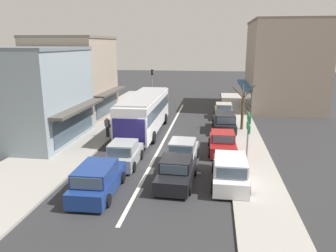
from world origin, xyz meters
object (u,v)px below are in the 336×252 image
Objects in this scene: parked_wagon_kerb_third at (224,122)px; traffic_light_downstreet at (152,80)px; pedestrian_browsing_midblock at (108,126)px; hatchback_queue_far_back at (124,154)px; pedestrian_with_handbag_near at (128,106)px; city_bus at (145,111)px; parked_wagon_kerb_front at (230,171)px; wagon_queue_gap_filler at (98,180)px; parked_sedan_kerb_rear at (224,111)px; directional_road_sign at (248,128)px; street_tree_right at (243,109)px; parked_sedan_kerb_second at (222,143)px; sedan_behind_bus_mid at (177,172)px; hatchback_behind_bus_near at (183,152)px.

traffic_light_downstreet reaches higher than parked_wagon_kerb_third.
hatchback_queue_far_back is at bearing -62.57° from pedestrian_browsing_midblock.
pedestrian_with_handbag_near reaches higher than parked_wagon_kerb_third.
city_bus is 11.78m from parked_wagon_kerb_front.
pedestrian_browsing_midblock is at bearing 105.32° from wagon_queue_gap_filler.
hatchback_queue_far_back is 15.94m from parked_sedan_kerb_rear.
directional_road_sign is at bearing -66.33° from traffic_light_downstreet.
city_bus is at bearing -166.92° from street_tree_right.
parked_sedan_kerb_second is at bearing -91.70° from parked_sedan_kerb_rear.
parked_sedan_kerb_rear is (0.06, 5.30, -0.08)m from parked_wagon_kerb_third.
sedan_behind_bus_mid is 1.01× the size of parked_sedan_kerb_second.
sedan_behind_bus_mid is at bearing -32.89° from hatchback_queue_far_back.
parked_sedan_kerb_rear is at bearing 44.44° from pedestrian_browsing_midblock.
sedan_behind_bus_mid is at bearing -174.23° from parked_wagon_kerb_front.
parked_wagon_kerb_front is at bearing -86.94° from parked_sedan_kerb_second.
sedan_behind_bus_mid is 12.66m from street_tree_right.
city_bus is 3.02× the size of directional_road_sign.
hatchback_queue_far_back is 22.31m from traffic_light_downstreet.
parked_wagon_kerb_third is 2.80× the size of pedestrian_with_handbag_near.
pedestrian_browsing_midblock is at bearing 129.33° from sedan_behind_bus_mid.
hatchback_behind_bus_near is at bearing -60.31° from city_bus.
hatchback_queue_far_back is 0.99× the size of hatchback_behind_bus_near.
traffic_light_downstreet is at bearing 109.98° from parked_wagon_kerb_front.
directional_road_sign reaches higher than parked_sedan_kerb_second.
sedan_behind_bus_mid is 0.94× the size of parked_wagon_kerb_third.
pedestrian_with_handbag_near reaches higher than parked_sedan_kerb_rear.
hatchback_queue_far_back is 6.22m from pedestrian_browsing_midblock.
parked_wagon_kerb_front is 1.07× the size of parked_sedan_kerb_rear.
traffic_light_downstreet reaches higher than sedan_behind_bus_mid.
traffic_light_downstreet is 8.33m from pedestrian_with_handbag_near.
pedestrian_browsing_midblock reaches higher than sedan_behind_bus_mid.
directional_road_sign reaches higher than pedestrian_with_handbag_near.
wagon_queue_gap_filler is at bearing -93.23° from hatchback_queue_far_back.
city_bus is at bearing -166.11° from parked_wagon_kerb_third.
parked_wagon_kerb_third is at bearing -170.52° from street_tree_right.
street_tree_right reaches higher than parked_sedan_kerb_second.
traffic_light_downstreet is (-5.91, 24.35, 2.19)m from sedan_behind_bus_mid.
parked_sedan_kerb_second is 2.60× the size of pedestrian_browsing_midblock.
traffic_light_downstreet is at bearing 94.72° from wagon_queue_gap_filler.
street_tree_right is (8.17, 1.90, 0.01)m from city_bus.
street_tree_right reaches higher than directional_road_sign.
hatchback_queue_far_back is 4.09m from wagon_queue_gap_filler.
hatchback_queue_far_back is 6.66m from parked_wagon_kerb_front.
sedan_behind_bus_mid is 0.95× the size of parked_wagon_kerb_front.
street_tree_right is (4.30, 8.68, 1.18)m from hatchback_behind_bus_near.
hatchback_behind_bus_near reaches higher than parked_sedan_kerb_second.
parked_wagon_kerb_third is at bearing 13.89° from city_bus.
hatchback_behind_bus_near is 7.93m from pedestrian_browsing_midblock.
directional_road_sign is 9.79m from street_tree_right.
parked_wagon_kerb_third is 9.95m from pedestrian_browsing_midblock.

